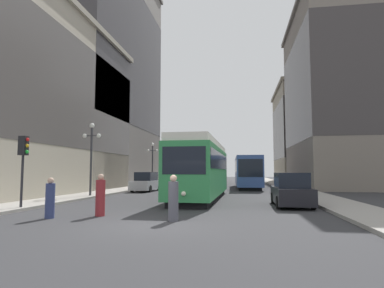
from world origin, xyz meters
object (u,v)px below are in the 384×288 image
(parked_car_left_near, at_px, (146,182))
(pedestrian_crossing_far, at_px, (100,196))
(pedestrian_on_sidewalk, at_px, (173,199))
(lamp_post_left_near, at_px, (91,147))
(parked_car_left_mid, at_px, (174,179))
(traffic_light_near_left, at_px, (24,152))
(transit_bus, at_px, (247,171))
(parked_car_right_far, at_px, (291,191))
(pedestrian_crossing_near, at_px, (50,199))
(streetcar, at_px, (202,168))
(lamp_post_left_far, at_px, (152,157))

(parked_car_left_near, xyz_separation_m, pedestrian_crossing_far, (3.00, -16.71, -0.01))
(pedestrian_on_sidewalk, bearing_deg, lamp_post_left_near, 173.88)
(parked_car_left_mid, height_order, traffic_light_near_left, traffic_light_near_left)
(pedestrian_crossing_far, distance_m, pedestrian_on_sidewalk, 3.49)
(transit_bus, height_order, parked_car_right_far, transit_bus)
(pedestrian_crossing_far, xyz_separation_m, lamp_post_left_near, (-4.90, 9.09, 2.82))
(parked_car_left_mid, bearing_deg, pedestrian_crossing_near, -89.04)
(streetcar, distance_m, pedestrian_crossing_near, 11.30)
(pedestrian_on_sidewalk, height_order, traffic_light_near_left, traffic_light_near_left)
(parked_car_left_near, xyz_separation_m, pedestrian_crossing_near, (1.27, -17.64, -0.08))
(streetcar, relative_size, traffic_light_near_left, 3.76)
(parked_car_left_mid, distance_m, pedestrian_crossing_far, 29.90)
(pedestrian_on_sidewalk, xyz_separation_m, lamp_post_left_far, (-8.28, 26.58, 2.80))
(parked_car_left_mid, bearing_deg, pedestrian_crossing_far, -85.65)
(streetcar, height_order, pedestrian_crossing_far, streetcar)
(parked_car_left_near, bearing_deg, pedestrian_crossing_far, -78.13)
(parked_car_left_near, xyz_separation_m, pedestrian_on_sidewalk, (6.38, -17.61, -0.02))
(parked_car_left_near, relative_size, pedestrian_on_sidewalk, 2.59)
(streetcar, xyz_separation_m, parked_car_right_far, (5.37, -4.00, -1.26))
(parked_car_left_mid, relative_size, pedestrian_on_sidewalk, 2.41)
(lamp_post_left_near, bearing_deg, transit_bus, 52.58)
(parked_car_left_near, bearing_deg, parked_car_left_mid, 91.69)
(traffic_light_near_left, distance_m, lamp_post_left_far, 24.36)
(streetcar, height_order, parked_car_right_far, streetcar)
(transit_bus, relative_size, pedestrian_crossing_far, 7.21)
(parked_car_right_far, xyz_separation_m, traffic_light_near_left, (-13.33, -3.76, 1.99))
(lamp_post_left_near, height_order, lamp_post_left_far, lamp_post_left_near)
(parked_car_left_mid, distance_m, traffic_light_near_left, 28.54)
(parked_car_left_near, xyz_separation_m, traffic_light_near_left, (-1.68, -15.37, 1.99))
(parked_car_left_near, height_order, pedestrian_on_sidewalk, parked_car_left_near)
(transit_bus, height_order, parked_car_left_near, transit_bus)
(streetcar, relative_size, lamp_post_left_far, 2.50)
(transit_bus, bearing_deg, lamp_post_left_far, 171.00)
(transit_bus, xyz_separation_m, parked_car_right_far, (1.99, -19.11, -1.10))
(streetcar, height_order, transit_bus, streetcar)
(parked_car_left_near, height_order, lamp_post_left_near, lamp_post_left_near)
(pedestrian_crossing_near, height_order, pedestrian_crossing_far, pedestrian_crossing_far)
(parked_car_left_near, height_order, pedestrian_crossing_far, parked_car_left_near)
(parked_car_right_far, relative_size, lamp_post_left_near, 0.83)
(pedestrian_crossing_near, bearing_deg, transit_bus, 118.03)
(parked_car_right_far, distance_m, lamp_post_left_near, 14.40)
(streetcar, xyz_separation_m, transit_bus, (3.38, 15.11, -0.15))
(streetcar, height_order, parked_car_left_near, streetcar)
(transit_bus, relative_size, lamp_post_left_near, 2.43)
(pedestrian_crossing_far, relative_size, traffic_light_near_left, 0.51)
(parked_car_left_near, bearing_deg, streetcar, -48.76)
(transit_bus, bearing_deg, pedestrian_crossing_far, -107.14)
(transit_bus, height_order, lamp_post_left_far, lamp_post_left_far)
(streetcar, xyz_separation_m, pedestrian_crossing_near, (-5.01, -10.04, -1.33))
(traffic_light_near_left, bearing_deg, streetcar, 44.28)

